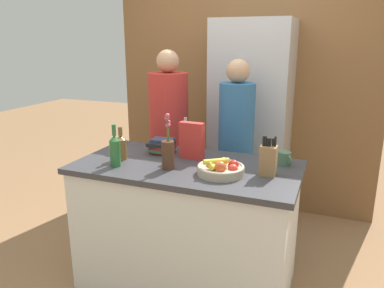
% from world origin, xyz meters
% --- Properties ---
extents(ground_plane, '(14.00, 14.00, 0.00)m').
position_xyz_m(ground_plane, '(0.00, 0.00, 0.00)').
color(ground_plane, '#936B47').
extents(kitchen_island, '(1.55, 0.80, 0.93)m').
position_xyz_m(kitchen_island, '(0.00, 0.00, 0.47)').
color(kitchen_island, silver).
rests_on(kitchen_island, ground_plane).
extents(back_wall_wood, '(2.75, 0.12, 2.60)m').
position_xyz_m(back_wall_wood, '(0.00, 1.58, 1.30)').
color(back_wall_wood, brown).
rests_on(back_wall_wood, ground_plane).
extents(refrigerator, '(0.71, 0.63, 1.95)m').
position_xyz_m(refrigerator, '(0.18, 1.22, 0.97)').
color(refrigerator, '#B7B7BC').
rests_on(refrigerator, ground_plane).
extents(fruit_bowl, '(0.30, 0.30, 0.11)m').
position_xyz_m(fruit_bowl, '(0.28, -0.11, 0.97)').
color(fruit_bowl, tan).
rests_on(fruit_bowl, kitchen_island).
extents(knife_block, '(0.10, 0.09, 0.26)m').
position_xyz_m(knife_block, '(0.56, -0.01, 1.03)').
color(knife_block, olive).
rests_on(knife_block, kitchen_island).
extents(flower_vase, '(0.09, 0.09, 0.38)m').
position_xyz_m(flower_vase, '(-0.08, -0.13, 1.04)').
color(flower_vase, '#4C2D1E').
rests_on(flower_vase, kitchen_island).
extents(cereal_box, '(0.18, 0.07, 0.27)m').
position_xyz_m(cereal_box, '(-0.02, 0.14, 1.06)').
color(cereal_box, red).
rests_on(cereal_box, kitchen_island).
extents(coffee_mug, '(0.10, 0.11, 0.09)m').
position_xyz_m(coffee_mug, '(0.63, 0.23, 0.98)').
color(coffee_mug, '#42664C').
rests_on(coffee_mug, kitchen_island).
extents(book_stack, '(0.20, 0.17, 0.11)m').
position_xyz_m(book_stack, '(-0.27, 0.17, 0.99)').
color(book_stack, maroon).
rests_on(book_stack, kitchen_island).
extents(bottle_oil, '(0.07, 0.07, 0.26)m').
position_xyz_m(bottle_oil, '(-0.14, 0.31, 1.03)').
color(bottle_oil, '#B2BCC1').
rests_on(bottle_oil, kitchen_island).
extents(bottle_vinegar, '(0.07, 0.07, 0.29)m').
position_xyz_m(bottle_vinegar, '(-0.44, -0.21, 1.04)').
color(bottle_vinegar, '#286633').
rests_on(bottle_vinegar, kitchen_island).
extents(bottle_wine, '(0.08, 0.08, 0.24)m').
position_xyz_m(bottle_wine, '(-0.48, -0.07, 1.02)').
color(bottle_wine, brown).
rests_on(bottle_wine, kitchen_island).
extents(person_at_sink, '(0.35, 0.35, 1.69)m').
position_xyz_m(person_at_sink, '(-0.45, 0.69, 0.95)').
color(person_at_sink, '#383842').
rests_on(person_at_sink, ground_plane).
extents(person_in_blue, '(0.29, 0.29, 1.62)m').
position_xyz_m(person_in_blue, '(0.18, 0.65, 0.92)').
color(person_in_blue, '#383842').
rests_on(person_in_blue, ground_plane).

